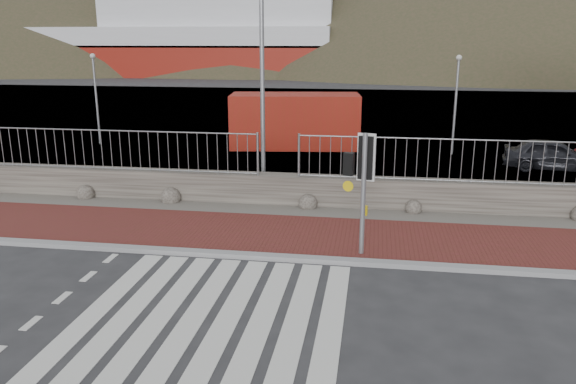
% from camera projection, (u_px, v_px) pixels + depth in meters
% --- Properties ---
extents(ground, '(220.00, 220.00, 0.00)m').
position_uv_depth(ground, '(208.00, 322.00, 9.67)').
color(ground, '#28282B').
rests_on(ground, ground).
extents(sidewalk_far, '(40.00, 3.00, 0.08)m').
position_uv_depth(sidewalk_far, '(260.00, 234.00, 13.95)').
color(sidewalk_far, maroon).
rests_on(sidewalk_far, ground).
extents(kerb_far, '(40.00, 0.25, 0.12)m').
position_uv_depth(kerb_far, '(247.00, 256.00, 12.52)').
color(kerb_far, gray).
rests_on(kerb_far, ground).
extents(zebra_crossing, '(4.62, 5.60, 0.01)m').
position_uv_depth(zebra_crossing, '(208.00, 322.00, 9.67)').
color(zebra_crossing, silver).
rests_on(zebra_crossing, ground).
extents(gravel_strip, '(40.00, 1.50, 0.06)m').
position_uv_depth(gravel_strip, '(275.00, 211.00, 15.86)').
color(gravel_strip, '#59544C').
rests_on(gravel_strip, ground).
extents(stone_wall, '(40.00, 0.60, 0.90)m').
position_uv_depth(stone_wall, '(279.00, 190.00, 16.52)').
color(stone_wall, '#453F39').
rests_on(stone_wall, ground).
extents(railing, '(18.07, 0.07, 1.22)m').
position_uv_depth(railing, '(278.00, 145.00, 16.01)').
color(railing, gray).
rests_on(railing, stone_wall).
extents(quay, '(120.00, 40.00, 0.50)m').
position_uv_depth(quay, '(333.00, 115.00, 36.28)').
color(quay, '#4C4C4F').
rests_on(quay, ground).
extents(water, '(220.00, 50.00, 0.05)m').
position_uv_depth(water, '(355.00, 79.00, 69.65)').
color(water, '#3F4C54').
rests_on(water, ground).
extents(ferry, '(50.00, 16.00, 20.00)m').
position_uv_depth(ferry, '(176.00, 35.00, 76.66)').
color(ferry, maroon).
rests_on(ferry, ground).
extents(hills_backdrop, '(254.00, 90.00, 100.00)m').
position_uv_depth(hills_backdrop, '(395.00, 203.00, 98.53)').
color(hills_backdrop, '#31341F').
rests_on(hills_backdrop, ground).
extents(traffic_signal_far, '(0.69, 0.35, 2.80)m').
position_uv_depth(traffic_signal_far, '(362.00, 169.00, 12.12)').
color(traffic_signal_far, gray).
rests_on(traffic_signal_far, ground).
extents(streetlight, '(1.63, 0.25, 7.67)m').
position_uv_depth(streetlight, '(266.00, 54.00, 16.34)').
color(streetlight, gray).
rests_on(streetlight, ground).
extents(shipping_container, '(5.95, 3.06, 2.38)m').
position_uv_depth(shipping_container, '(295.00, 121.00, 25.26)').
color(shipping_container, maroon).
rests_on(shipping_container, ground).
extents(car_a, '(3.64, 1.93, 1.18)m').
position_uv_depth(car_a, '(553.00, 155.00, 20.81)').
color(car_a, black).
rests_on(car_a, ground).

